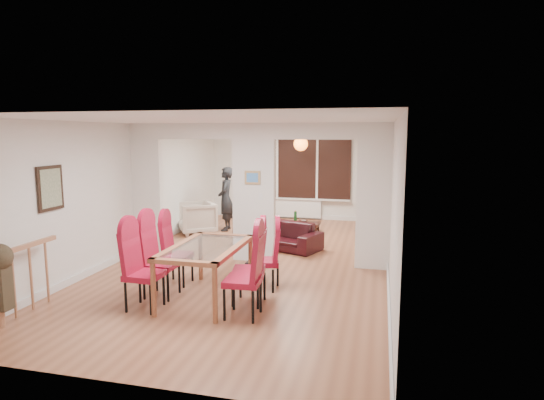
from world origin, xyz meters
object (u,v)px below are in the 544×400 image
at_px(dining_chair_la, 144,269).
at_px(sofa, 277,234).
at_px(dining_chair_lc, 177,252).
at_px(television, 367,221).
at_px(person, 226,199).
at_px(dining_chair_ra, 243,274).
at_px(dining_chair_rb, 249,265).
at_px(dining_chair_rc, 265,257).
at_px(dining_chair_lb, 161,259).
at_px(bottle, 295,216).
at_px(bowl, 303,221).
at_px(armchair, 197,218).
at_px(coffee_table, 299,227).
at_px(dining_table, 207,272).

relative_size(dining_chair_la, sofa, 0.60).
xyz_separation_m(dining_chair_lc, television, (2.82, 4.88, -0.28)).
distance_m(dining_chair_lc, person, 4.14).
distance_m(dining_chair_ra, person, 5.51).
height_order(dining_chair_rb, person, person).
bearing_deg(dining_chair_ra, dining_chair_rc, 85.81).
bearing_deg(dining_chair_la, dining_chair_ra, 4.20).
distance_m(dining_chair_lb, bottle, 5.05).
height_order(dining_chair_rb, sofa, dining_chair_rb).
bearing_deg(dining_chair_rb, dining_chair_lb, 170.84).
bearing_deg(dining_chair_rc, person, 102.35).
bearing_deg(dining_chair_lb, dining_chair_lc, 92.48).
distance_m(dining_chair_rb, television, 5.64).
bearing_deg(dining_chair_la, dining_chair_lb, 92.11).
bearing_deg(bowl, armchair, -162.75).
relative_size(dining_chair_rb, coffee_table, 1.09).
distance_m(dining_chair_lb, television, 6.15).
xyz_separation_m(dining_chair_la, television, (2.80, 5.97, -0.31)).
distance_m(television, bowl, 1.61).
relative_size(sofa, person, 1.19).
distance_m(dining_chair_ra, television, 6.08).
bearing_deg(dining_chair_rc, dining_table, -154.33).
height_order(dining_chair_rc, television, dining_chair_rc).
height_order(dining_chair_la, armchair, dining_chair_la).
xyz_separation_m(dining_chair_lb, television, (2.80, 5.47, -0.32)).
xyz_separation_m(dining_chair_rb, dining_chair_rc, (0.07, 0.66, -0.05)).
distance_m(sofa, bowl, 1.65).
xyz_separation_m(dining_chair_ra, armchair, (-2.59, 4.60, -0.19)).
distance_m(sofa, television, 2.81).
xyz_separation_m(dining_chair_rc, armchair, (-2.61, 3.47, -0.12)).
bearing_deg(person, dining_chair_rb, 12.80).
distance_m(dining_chair_la, bowl, 5.59).
relative_size(dining_chair_lc, bottle, 3.70).
bearing_deg(dining_chair_rc, bowl, 76.96).
relative_size(dining_chair_ra, bowl, 5.17).
xyz_separation_m(television, bottle, (-1.72, -0.54, 0.13)).
xyz_separation_m(dining_table, dining_chair_ra, (0.71, -0.52, 0.18)).
bearing_deg(person, dining_chair_ra, 11.44).
xyz_separation_m(dining_chair_lb, dining_chair_rc, (1.41, 0.69, -0.07)).
bearing_deg(dining_table, coffee_table, 84.29).
distance_m(sofa, armchair, 2.36).
distance_m(dining_chair_la, dining_chair_ra, 1.40).
distance_m(dining_chair_lb, armchair, 4.33).
bearing_deg(sofa, dining_chair_la, -83.04).
relative_size(person, television, 1.81).
height_order(dining_chair_lb, dining_chair_rb, dining_chair_lb).
relative_size(dining_chair_ra, armchair, 1.37).
bearing_deg(armchair, dining_table, -9.01).
xyz_separation_m(dining_chair_ra, bottle, (-0.31, 5.37, -0.20)).
distance_m(dining_chair_lc, dining_chair_rc, 1.43).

